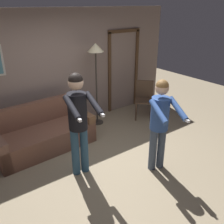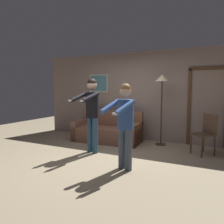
% 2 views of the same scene
% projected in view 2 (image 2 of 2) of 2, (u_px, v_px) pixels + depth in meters
% --- Properties ---
extents(ground_plane, '(12.00, 12.00, 0.00)m').
position_uv_depth(ground_plane, '(105.00, 157.00, 4.83)').
color(ground_plane, gray).
extents(back_wall_assembly, '(6.40, 0.10, 2.60)m').
position_uv_depth(back_wall_assembly, '(138.00, 96.00, 6.54)').
color(back_wall_assembly, gray).
rests_on(back_wall_assembly, ground_plane).
extents(couch, '(1.94, 0.95, 0.87)m').
position_uv_depth(couch, '(108.00, 132.00, 6.28)').
color(couch, brown).
rests_on(couch, ground_plane).
extents(torchiere_lamp, '(0.36, 0.36, 1.89)m').
position_uv_depth(torchiere_lamp, '(162.00, 85.00, 5.76)').
color(torchiere_lamp, '#332D28').
rests_on(torchiere_lamp, ground_plane).
extents(person_standing_left, '(0.50, 0.75, 1.75)m').
position_uv_depth(person_standing_left, '(92.00, 108.00, 5.09)').
color(person_standing_left, '#2B4D69').
rests_on(person_standing_left, ground_plane).
extents(person_standing_right, '(0.55, 0.70, 1.61)m').
position_uv_depth(person_standing_right, '(125.00, 119.00, 4.00)').
color(person_standing_right, '#435064').
rests_on(person_standing_right, ground_plane).
extents(dining_chair_distant, '(0.59, 0.59, 0.93)m').
position_uv_depth(dining_chair_distant, '(206.00, 132.00, 5.01)').
color(dining_chair_distant, '#4C3828').
rests_on(dining_chair_distant, ground_plane).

